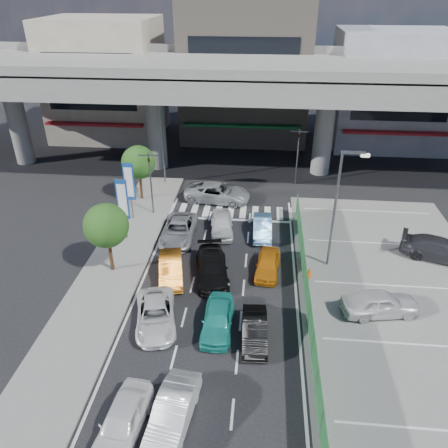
# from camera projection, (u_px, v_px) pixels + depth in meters

# --- Properties ---
(ground) EXTENTS (120.00, 120.00, 0.00)m
(ground) POSITION_uv_depth(u_px,v_px,m) (212.00, 319.00, 24.47)
(ground) COLOR black
(ground) RESTS_ON ground
(parking_lot) EXTENTS (12.00, 28.00, 0.06)m
(parking_lot) POSITION_uv_depth(u_px,v_px,m) (404.00, 307.00, 25.29)
(parking_lot) COLOR slate
(parking_lot) RESTS_ON ground
(sidewalk_left) EXTENTS (4.00, 30.00, 0.12)m
(sidewalk_left) POSITION_uv_depth(u_px,v_px,m) (113.00, 270.00, 28.47)
(sidewalk_left) COLOR slate
(sidewalk_left) RESTS_ON ground
(fence_run) EXTENTS (0.16, 22.00, 1.80)m
(fence_run) POSITION_uv_depth(u_px,v_px,m) (308.00, 301.00, 24.46)
(fence_run) COLOR #21622F
(fence_run) RESTS_ON ground
(expressway) EXTENTS (64.00, 14.00, 10.75)m
(expressway) POSITION_uv_depth(u_px,v_px,m) (240.00, 79.00, 39.22)
(expressway) COLOR slate
(expressway) RESTS_ON ground
(building_west) EXTENTS (12.00, 10.90, 13.00)m
(building_west) POSITION_uv_depth(u_px,v_px,m) (106.00, 79.00, 50.28)
(building_west) COLOR gray
(building_west) RESTS_ON ground
(building_center) EXTENTS (14.00, 10.90, 15.00)m
(building_center) POSITION_uv_depth(u_px,v_px,m) (245.00, 71.00, 49.35)
(building_center) COLOR gray
(building_center) RESTS_ON ground
(building_east) EXTENTS (12.00, 10.90, 12.00)m
(building_east) POSITION_uv_depth(u_px,v_px,m) (390.00, 89.00, 47.91)
(building_east) COLOR gray
(building_east) RESTS_ON ground
(traffic_light_left) EXTENTS (1.60, 1.24, 5.20)m
(traffic_light_left) POSITION_uv_depth(u_px,v_px,m) (150.00, 169.00, 33.43)
(traffic_light_left) COLOR #595B60
(traffic_light_left) RESTS_ON ground
(traffic_light_right) EXTENTS (1.60, 1.24, 5.20)m
(traffic_light_right) POSITION_uv_depth(u_px,v_px,m) (299.00, 143.00, 38.54)
(traffic_light_right) COLOR #595B60
(traffic_light_right) RESTS_ON ground
(street_lamp_right) EXTENTS (1.65, 0.22, 8.00)m
(street_lamp_right) POSITION_uv_depth(u_px,v_px,m) (339.00, 201.00, 26.73)
(street_lamp_right) COLOR #595B60
(street_lamp_right) RESTS_ON ground
(street_lamp_left) EXTENTS (1.65, 0.22, 8.00)m
(street_lamp_left) POSITION_uv_depth(u_px,v_px,m) (164.00, 134.00, 38.23)
(street_lamp_left) COLOR #595B60
(street_lamp_left) RESTS_ON ground
(signboard_near) EXTENTS (0.80, 0.14, 4.70)m
(signboard_near) POSITION_uv_depth(u_px,v_px,m) (123.00, 201.00, 30.47)
(signboard_near) COLOR #595B60
(signboard_near) RESTS_ON ground
(signboard_far) EXTENTS (0.80, 0.14, 4.70)m
(signboard_far) POSITION_uv_depth(u_px,v_px,m) (129.00, 184.00, 33.11)
(signboard_far) COLOR #595B60
(signboard_far) RESTS_ON ground
(tree_near) EXTENTS (2.80, 2.80, 4.80)m
(tree_near) POSITION_uv_depth(u_px,v_px,m) (106.00, 226.00, 26.84)
(tree_near) COLOR #382314
(tree_near) RESTS_ON ground
(tree_far) EXTENTS (2.80, 2.80, 4.80)m
(tree_far) POSITION_uv_depth(u_px,v_px,m) (138.00, 163.00, 36.00)
(tree_far) COLOR #382314
(tree_far) RESTS_ON ground
(van_white_back_left) EXTENTS (2.01, 4.19, 1.38)m
(van_white_back_left) POSITION_uv_depth(u_px,v_px,m) (122.00, 421.00, 18.06)
(van_white_back_left) COLOR white
(van_white_back_left) RESTS_ON ground
(hatch_white_back_mid) EXTENTS (1.95, 4.33, 1.38)m
(hatch_white_back_mid) POSITION_uv_depth(u_px,v_px,m) (173.00, 412.00, 18.42)
(hatch_white_back_mid) COLOR white
(hatch_white_back_mid) RESTS_ON ground
(sedan_white_mid_left) EXTENTS (3.09, 4.90, 1.26)m
(sedan_white_mid_left) POSITION_uv_depth(u_px,v_px,m) (156.00, 315.00, 23.82)
(sedan_white_mid_left) COLOR silver
(sedan_white_mid_left) RESTS_ON ground
(taxi_teal_mid) EXTENTS (1.66, 4.06, 1.38)m
(taxi_teal_mid) POSITION_uv_depth(u_px,v_px,m) (218.00, 319.00, 23.46)
(taxi_teal_mid) COLOR teal
(taxi_teal_mid) RESTS_ON ground
(hatch_black_mid_right) EXTENTS (1.46, 3.76, 1.22)m
(hatch_black_mid_right) POSITION_uv_depth(u_px,v_px,m) (255.00, 331.00, 22.79)
(hatch_black_mid_right) COLOR black
(hatch_black_mid_right) RESTS_ON ground
(taxi_orange_left) EXTENTS (2.25, 4.29, 1.35)m
(taxi_orange_left) POSITION_uv_depth(u_px,v_px,m) (171.00, 269.00, 27.54)
(taxi_orange_left) COLOR orange
(taxi_orange_left) RESTS_ON ground
(sedan_black_mid) EXTENTS (2.80, 5.04, 1.38)m
(sedan_black_mid) POSITION_uv_depth(u_px,v_px,m) (212.00, 267.00, 27.63)
(sedan_black_mid) COLOR black
(sedan_black_mid) RESTS_ON ground
(taxi_orange_right) EXTENTS (1.80, 3.75, 1.24)m
(taxi_orange_right) POSITION_uv_depth(u_px,v_px,m) (268.00, 264.00, 28.05)
(taxi_orange_right) COLOR #C66F0F
(taxi_orange_right) RESTS_ON ground
(wagon_silver_front_left) EXTENTS (2.33, 4.99, 1.38)m
(wagon_silver_front_left) POSITION_uv_depth(u_px,v_px,m) (179.00, 230.00, 31.67)
(wagon_silver_front_left) COLOR gray
(wagon_silver_front_left) RESTS_ON ground
(sedan_white_front_mid) EXTENTS (2.11, 4.22, 1.38)m
(sedan_white_front_mid) POSITION_uv_depth(u_px,v_px,m) (222.00, 224.00, 32.49)
(sedan_white_front_mid) COLOR silver
(sedan_white_front_mid) RESTS_ON ground
(kei_truck_front_right) EXTENTS (1.43, 3.87, 1.26)m
(kei_truck_front_right) POSITION_uv_depth(u_px,v_px,m) (262.00, 227.00, 32.18)
(kei_truck_front_right) COLOR #65A2DC
(kei_truck_front_right) RESTS_ON ground
(crossing_wagon_silver) EXTENTS (5.79, 3.20, 1.53)m
(crossing_wagon_silver) POSITION_uv_depth(u_px,v_px,m) (218.00, 193.00, 37.04)
(crossing_wagon_silver) COLOR #9B9FA2
(crossing_wagon_silver) RESTS_ON ground
(parked_sedan_white) EXTENTS (4.55, 2.48, 1.47)m
(parked_sedan_white) POSITION_uv_depth(u_px,v_px,m) (380.00, 303.00, 24.45)
(parked_sedan_white) COLOR silver
(parked_sedan_white) RESTS_ON parking_lot
(parked_sedan_dgrey) EXTENTS (5.40, 3.58, 1.45)m
(parked_sedan_dgrey) POSITION_uv_depth(u_px,v_px,m) (440.00, 249.00, 29.30)
(parked_sedan_dgrey) COLOR #2C2C31
(parked_sedan_dgrey) RESTS_ON parking_lot
(traffic_cone) EXTENTS (0.48, 0.48, 0.77)m
(traffic_cone) POSITION_uv_depth(u_px,v_px,m) (309.00, 272.00, 27.63)
(traffic_cone) COLOR #E04A0C
(traffic_cone) RESTS_ON parking_lot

